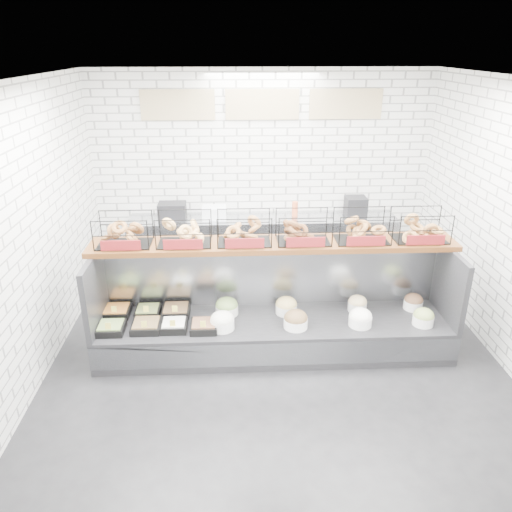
{
  "coord_description": "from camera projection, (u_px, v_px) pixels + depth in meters",
  "views": [
    {
      "loc": [
        -0.45,
        -4.64,
        3.3
      ],
      "look_at": [
        -0.2,
        0.45,
        1.12
      ],
      "focal_mm": 35.0,
      "sensor_mm": 36.0,
      "label": 1
    }
  ],
  "objects": [
    {
      "name": "bagel_shelf",
      "position": [
        274.0,
        231.0,
        5.51
      ],
      "size": [
        4.1,
        0.5,
        0.4
      ],
      "color": "#3F200D",
      "rests_on": "display_case"
    },
    {
      "name": "display_case",
      "position": [
        272.0,
        322.0,
        5.76
      ],
      "size": [
        4.0,
        0.9,
        1.2
      ],
      "color": "black",
      "rests_on": "ground"
    },
    {
      "name": "ground",
      "position": [
        276.0,
        364.0,
        5.58
      ],
      "size": [
        5.5,
        5.5,
        0.0
      ],
      "primitive_type": "plane",
      "color": "black",
      "rests_on": "ground"
    },
    {
      "name": "room_shell",
      "position": [
        274.0,
        170.0,
        5.32
      ],
      "size": [
        5.02,
        5.51,
        3.01
      ],
      "color": "silver",
      "rests_on": "ground"
    },
    {
      "name": "prep_counter",
      "position": [
        262.0,
        244.0,
        7.62
      ],
      "size": [
        4.0,
        0.6,
        1.2
      ],
      "color": "#93969B",
      "rests_on": "ground"
    }
  ]
}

